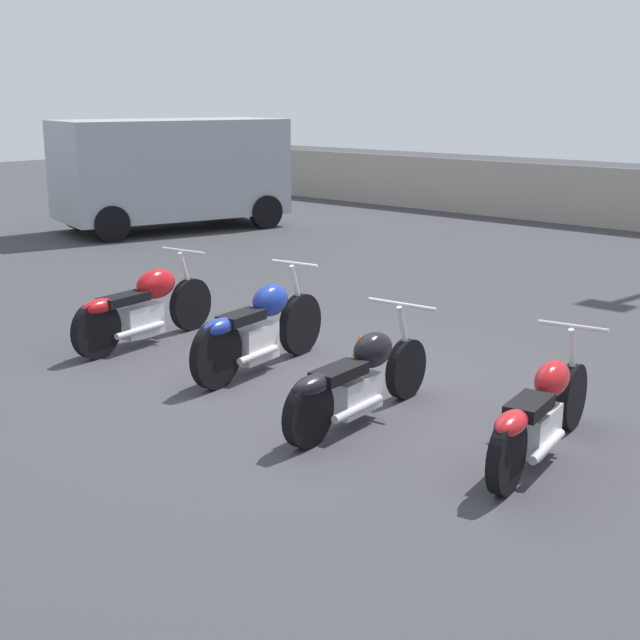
% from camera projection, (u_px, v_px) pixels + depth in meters
% --- Properties ---
extents(ground_plane, '(60.00, 60.00, 0.00)m').
position_uv_depth(ground_plane, '(329.00, 382.00, 8.77)').
color(ground_plane, '#38383D').
extents(motorcycle_slot_0, '(0.65, 2.08, 0.99)m').
position_uv_depth(motorcycle_slot_0, '(144.00, 306.00, 10.00)').
color(motorcycle_slot_0, black).
rests_on(motorcycle_slot_0, ground_plane).
extents(motorcycle_slot_1, '(0.63, 2.07, 1.04)m').
position_uv_depth(motorcycle_slot_1, '(259.00, 328.00, 9.01)').
color(motorcycle_slot_1, black).
rests_on(motorcycle_slot_1, ground_plane).
extents(motorcycle_slot_2, '(0.71, 2.05, 0.93)m').
position_uv_depth(motorcycle_slot_2, '(358.00, 379.00, 7.59)').
color(motorcycle_slot_2, black).
rests_on(motorcycle_slot_2, ground_plane).
extents(motorcycle_slot_3, '(0.67, 2.05, 0.93)m').
position_uv_depth(motorcycle_slot_3, '(541.00, 414.00, 6.79)').
color(motorcycle_slot_3, black).
rests_on(motorcycle_slot_3, ground_plane).
extents(parked_van, '(3.16, 4.95, 2.26)m').
position_uv_depth(parked_van, '(171.00, 169.00, 18.47)').
color(parked_van, '#999EA8').
rests_on(parked_van, ground_plane).
extents(traffic_cone_near, '(0.31, 0.31, 0.50)m').
position_uv_depth(traffic_cone_near, '(359.00, 358.00, 8.68)').
color(traffic_cone_near, orange).
rests_on(traffic_cone_near, ground_plane).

